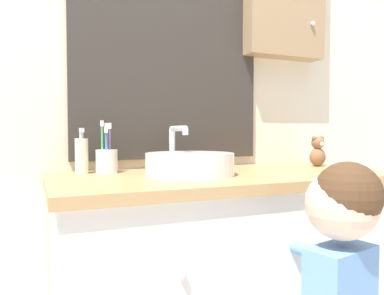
% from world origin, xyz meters
% --- Properties ---
extents(wall_back, '(3.20, 0.18, 2.50)m').
position_xyz_m(wall_back, '(0.02, 0.62, 1.28)').
color(wall_back, beige).
rests_on(wall_back, ground_plane).
extents(vanity_counter, '(1.24, 0.59, 0.84)m').
position_xyz_m(vanity_counter, '(0.00, 0.30, 0.42)').
color(vanity_counter, silver).
rests_on(vanity_counter, ground_plane).
extents(sink_basin, '(0.31, 0.37, 0.18)m').
position_xyz_m(sink_basin, '(-0.14, 0.30, 0.89)').
color(sink_basin, white).
rests_on(sink_basin, vanity_counter).
extents(toothbrush_holder, '(0.08, 0.08, 0.20)m').
position_xyz_m(toothbrush_holder, '(-0.40, 0.48, 0.89)').
color(toothbrush_holder, silver).
rests_on(toothbrush_holder, vanity_counter).
extents(soap_dispenser, '(0.05, 0.05, 0.17)m').
position_xyz_m(soap_dispenser, '(-0.49, 0.50, 0.91)').
color(soap_dispenser, beige).
rests_on(soap_dispenser, vanity_counter).
extents(child_figure, '(0.21, 0.45, 0.92)m').
position_xyz_m(child_figure, '(0.09, -0.18, 0.60)').
color(child_figure, slate).
rests_on(child_figure, ground_plane).
extents(teddy_bear, '(0.07, 0.06, 0.14)m').
position_xyz_m(teddy_bear, '(0.51, 0.39, 0.91)').
color(teddy_bear, brown).
rests_on(teddy_bear, vanity_counter).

